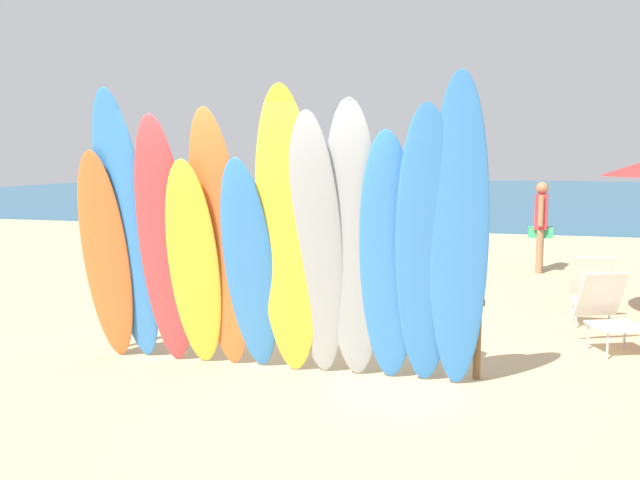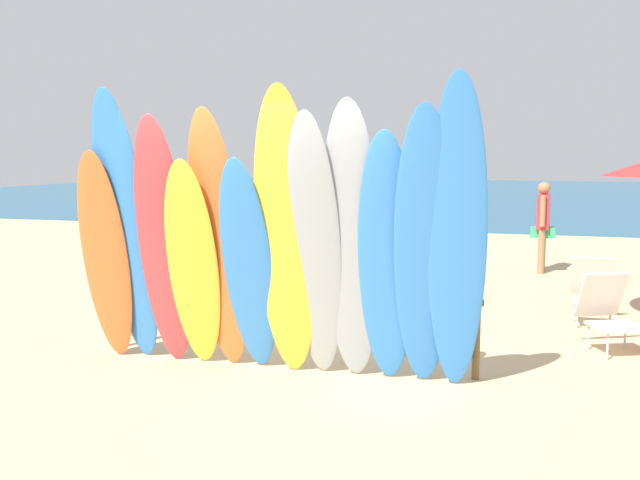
% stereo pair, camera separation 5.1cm
% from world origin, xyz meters
% --- Properties ---
extents(ground, '(60.00, 60.00, 0.00)m').
position_xyz_m(ground, '(0.00, 14.00, 0.00)').
color(ground, tan).
extents(ocean_water, '(60.00, 40.00, 0.02)m').
position_xyz_m(ocean_water, '(0.00, 32.41, 0.01)').
color(ocean_water, '#235B7F').
rests_on(ocean_water, ground).
extents(surfboard_rack, '(3.87, 0.07, 0.75)m').
position_xyz_m(surfboard_rack, '(0.00, 0.00, 0.61)').
color(surfboard_rack, brown).
rests_on(surfboard_rack, ground).
extents(surfboard_orange_0, '(0.53, 0.59, 2.11)m').
position_xyz_m(surfboard_orange_0, '(-1.69, -0.46, 1.06)').
color(surfboard_orange_0, orange).
rests_on(surfboard_orange_0, ground).
extents(surfboard_blue_1, '(0.61, 0.70, 2.68)m').
position_xyz_m(surfboard_blue_1, '(-1.46, -0.44, 1.34)').
color(surfboard_blue_1, '#337AD1').
rests_on(surfboard_blue_1, ground).
extents(surfboard_red_2, '(0.56, 0.67, 2.44)m').
position_xyz_m(surfboard_red_2, '(-1.04, -0.47, 1.22)').
color(surfboard_red_2, '#D13D42').
rests_on(surfboard_red_2, ground).
extents(surfboard_yellow_3, '(0.56, 0.66, 2.03)m').
position_xyz_m(surfboard_yellow_3, '(-0.75, -0.45, 1.02)').
color(surfboard_yellow_3, yellow).
rests_on(surfboard_yellow_3, ground).
extents(surfboard_orange_4, '(0.58, 0.63, 2.49)m').
position_xyz_m(surfboard_orange_4, '(-0.49, -0.42, 1.25)').
color(surfboard_orange_4, orange).
rests_on(surfboard_orange_4, ground).
extents(surfboard_blue_5, '(0.52, 0.68, 2.05)m').
position_xyz_m(surfboard_blue_5, '(-0.18, -0.45, 1.02)').
color(surfboard_blue_5, '#337AD1').
rests_on(surfboard_blue_5, ground).
extents(surfboard_yellow_6, '(0.63, 0.71, 2.67)m').
position_xyz_m(surfboard_yellow_6, '(0.21, -0.50, 1.33)').
color(surfboard_yellow_6, yellow).
rests_on(surfboard_yellow_6, ground).
extents(surfboard_grey_7, '(0.50, 0.68, 2.44)m').
position_xyz_m(surfboard_grey_7, '(0.46, -0.47, 1.22)').
color(surfboard_grey_7, '#999EA3').
rests_on(surfboard_grey_7, ground).
extents(surfboard_grey_8, '(0.57, 0.64, 2.54)m').
position_xyz_m(surfboard_grey_8, '(0.80, -0.44, 1.27)').
color(surfboard_grey_8, '#999EA3').
rests_on(surfboard_grey_8, ground).
extents(surfboard_blue_9, '(0.54, 0.63, 2.28)m').
position_xyz_m(surfboard_blue_9, '(1.11, -0.43, 1.14)').
color(surfboard_blue_9, '#337AD1').
rests_on(surfboard_blue_9, ground).
extents(surfboard_blue_10, '(0.59, 0.79, 2.48)m').
position_xyz_m(surfboard_blue_10, '(1.44, -0.50, 1.24)').
color(surfboard_blue_10, '#337AD1').
rests_on(surfboard_blue_10, ground).
extents(surfboard_blue_11, '(0.54, 0.77, 2.72)m').
position_xyz_m(surfboard_blue_11, '(1.72, -0.53, 1.36)').
color(surfboard_blue_11, '#337AD1').
rests_on(surfboard_blue_11, ground).
extents(beachgoer_photographing, '(0.59, 0.41, 1.74)m').
position_xyz_m(beachgoer_photographing, '(-2.71, 1.96, 1.00)').
color(beachgoer_photographing, brown).
rests_on(beachgoer_photographing, ground).
extents(beachgoer_by_water, '(0.39, 0.48, 1.49)m').
position_xyz_m(beachgoer_by_water, '(-1.29, 6.87, 0.86)').
color(beachgoer_by_water, brown).
rests_on(beachgoer_by_water, ground).
extents(beachgoer_near_rack, '(0.42, 0.60, 1.60)m').
position_xyz_m(beachgoer_near_rack, '(2.62, 6.35, 0.92)').
color(beachgoer_near_rack, '#9E704C').
rests_on(beachgoer_near_rack, ground).
extents(beach_chair_red, '(0.73, 0.83, 0.82)m').
position_xyz_m(beach_chair_red, '(3.16, 1.39, 0.43)').
color(beach_chair_red, '#B7B7BC').
rests_on(beach_chair_red, ground).
extents(beach_chair_blue, '(0.51, 0.71, 0.81)m').
position_xyz_m(beach_chair_blue, '(3.12, 2.63, 0.43)').
color(beach_chair_blue, '#B7B7BC').
rests_on(beach_chair_blue, ground).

